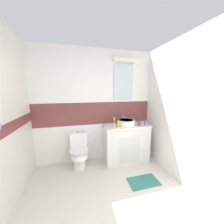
{
  "coord_description": "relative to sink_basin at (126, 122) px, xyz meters",
  "views": [
    {
      "loc": [
        -0.38,
        -0.4,
        1.61
      ],
      "look_at": [
        0.25,
        1.94,
        1.2
      ],
      "focal_mm": 20.23,
      "sensor_mm": 36.0,
      "label": 1
    }
  ],
  "objects": [
    {
      "name": "deodorant_spray_can",
      "position": [
        -0.23,
        -0.15,
        0.02
      ],
      "size": [
        0.04,
        0.04,
        0.18
      ],
      "color": "yellow",
      "rests_on": "vanity_cabinet"
    },
    {
      "name": "wall_back_tiled",
      "position": [
        -0.63,
        0.29,
        0.35
      ],
      "size": [
        3.2,
        0.2,
        2.5
      ],
      "color": "white",
      "rests_on": "ground_plane"
    },
    {
      "name": "toothbrush_cup",
      "position": [
        -0.31,
        -0.13,
        -0.01
      ],
      "size": [
        0.07,
        0.07,
        0.22
      ],
      "color": "#B2ADA3",
      "rests_on": "vanity_cabinet"
    },
    {
      "name": "vanity_cabinet",
      "position": [
        0.01,
        0.0,
        -0.49
      ],
      "size": [
        1.01,
        0.51,
        0.85
      ],
      "color": "silver",
      "rests_on": "ground_plane"
    },
    {
      "name": "bath_mat",
      "position": [
        0.05,
        -0.76,
        -0.91
      ],
      "size": [
        0.54,
        0.32,
        0.01
      ],
      "primitive_type": "cube",
      "color": "#337266",
      "rests_on": "ground_plane"
    },
    {
      "name": "ground_plane",
      "position": [
        -0.64,
        -0.95,
        -0.93
      ],
      "size": [
        3.2,
        3.48,
        0.04
      ],
      "primitive_type": "cube",
      "color": "beige"
    },
    {
      "name": "wall_right_plain",
      "position": [
        0.71,
        -0.95,
        0.34
      ],
      "size": [
        0.1,
        3.48,
        2.5
      ],
      "primitive_type": "cube",
      "color": "white",
      "rests_on": "ground_plane"
    },
    {
      "name": "toilet",
      "position": [
        -1.04,
        -0.0,
        -0.57
      ],
      "size": [
        0.37,
        0.5,
        0.74
      ],
      "color": "white",
      "rests_on": "ground_plane"
    },
    {
      "name": "toothpaste_tube_upright",
      "position": [
        0.38,
        -0.14,
        0.02
      ],
      "size": [
        0.03,
        0.03,
        0.17
      ],
      "color": "#993F99",
      "rests_on": "vanity_cabinet"
    },
    {
      "name": "soap_dispenser",
      "position": [
        0.25,
        -0.14,
        -0.0
      ],
      "size": [
        0.05,
        0.05,
        0.16
      ],
      "color": "#4C4C51",
      "rests_on": "vanity_cabinet"
    },
    {
      "name": "sink_basin",
      "position": [
        0.0,
        0.0,
        0.0
      ],
      "size": [
        0.4,
        0.44,
        0.17
      ],
      "color": "white",
      "rests_on": "vanity_cabinet"
    }
  ]
}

